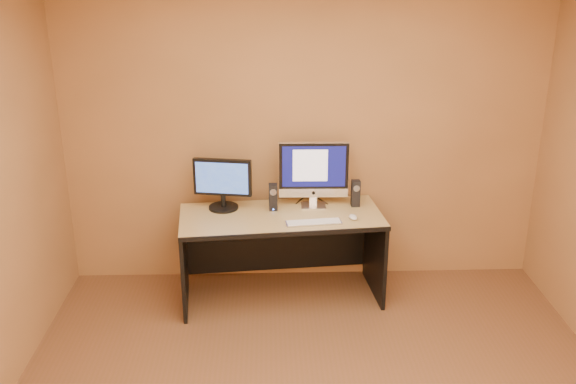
% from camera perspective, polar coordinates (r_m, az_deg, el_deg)
% --- Properties ---
extents(walls, '(4.00, 4.00, 2.60)m').
position_cam_1_polar(walls, '(3.45, 3.32, -3.45)').
color(walls, '#A16F41').
rests_on(walls, ground).
extents(desk, '(1.66, 0.85, 0.74)m').
position_cam_1_polar(desk, '(5.26, -0.60, -5.78)').
color(desk, tan).
rests_on(desk, ground).
extents(imac, '(0.57, 0.22, 0.55)m').
position_cam_1_polar(imac, '(5.19, 2.31, 1.57)').
color(imac, silver).
rests_on(imac, desk).
extents(second_monitor, '(0.51, 0.32, 0.42)m').
position_cam_1_polar(second_monitor, '(5.18, -5.82, 0.69)').
color(second_monitor, black).
rests_on(second_monitor, desk).
extents(speaker_left, '(0.07, 0.07, 0.22)m').
position_cam_1_polar(speaker_left, '(5.16, -1.33, -0.45)').
color(speaker_left, black).
rests_on(speaker_left, desk).
extents(speaker_right, '(0.07, 0.08, 0.22)m').
position_cam_1_polar(speaker_right, '(5.27, 6.03, -0.11)').
color(speaker_right, black).
rests_on(speaker_right, desk).
extents(keyboard, '(0.44, 0.16, 0.02)m').
position_cam_1_polar(keyboard, '(4.95, 2.29, -2.71)').
color(keyboard, '#B8B8BD').
rests_on(keyboard, desk).
extents(mouse, '(0.08, 0.11, 0.04)m').
position_cam_1_polar(mouse, '(5.04, 5.80, -2.22)').
color(mouse, silver).
rests_on(mouse, desk).
extents(cable_a, '(0.11, 0.20, 0.01)m').
position_cam_1_polar(cable_a, '(5.41, 2.93, -0.70)').
color(cable_a, black).
rests_on(cable_a, desk).
extents(cable_b, '(0.08, 0.17, 0.01)m').
position_cam_1_polar(cable_b, '(5.39, 1.11, -0.72)').
color(cable_b, black).
rests_on(cable_b, desk).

